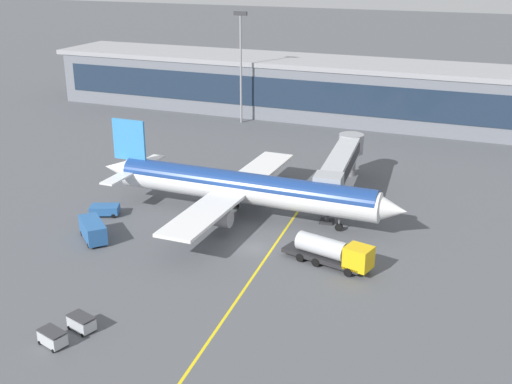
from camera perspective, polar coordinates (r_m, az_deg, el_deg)
name	(u,v)px	position (r m, az deg, el deg)	size (l,w,h in m)	color
ground_plane	(253,248)	(77.52, -0.31, -5.06)	(700.00, 700.00, 0.00)	#515459
apron_lead_in_line	(275,245)	(78.50, 1.70, -4.72)	(0.30, 80.00, 0.01)	yellow
terminal_building	(439,97)	(136.03, 16.03, 8.12)	(174.74, 17.97, 12.12)	slate
main_airliner	(243,187)	(85.50, -1.18, 0.41)	(43.69, 34.54, 11.73)	white
jet_bridge	(342,162)	(93.50, 7.64, 2.66)	(5.97, 23.78, 6.77)	#B2B7BC
fuel_tanker	(333,252)	(73.15, 6.86, -5.34)	(11.08, 4.99, 3.25)	#232326
pushback_tug	(105,209)	(89.16, -13.29, -1.52)	(4.40, 3.62, 1.40)	#285B9E
lavatory_truck	(93,230)	(81.63, -14.33, -3.28)	(5.85, 5.59, 2.50)	#285B9E
baggage_cart_0	(53,337)	(62.24, -17.69, -12.26)	(2.98, 2.24, 1.48)	#B2B7BC
baggage_cart_1	(82,323)	(63.71, -15.29, -11.16)	(2.98, 2.24, 1.48)	#B2B7BC
apron_light_mast_0	(241,59)	(133.02, -1.36, 11.79)	(2.80, 0.50, 22.63)	gray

